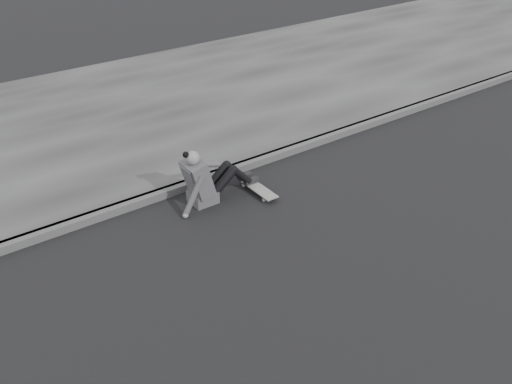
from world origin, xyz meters
The scene contains 5 objects.
ground centered at (0.00, 0.00, 0.00)m, with size 80.00×80.00×0.00m, color black.
curb centered at (0.00, 2.58, 0.06)m, with size 24.00×0.16×0.12m, color #4D4D4D.
sidewalk centered at (0.00, 5.60, 0.06)m, with size 24.00×6.00×0.12m, color #3C3C3C.
skateboard centered at (-2.30, 1.86, 0.07)m, with size 0.20×0.78×0.09m.
seated_woman centered at (-3.03, 2.11, 0.36)m, with size 1.38×0.46×0.88m.
Camera 1 is at (-6.60, -4.05, 4.40)m, focal length 40.00 mm.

